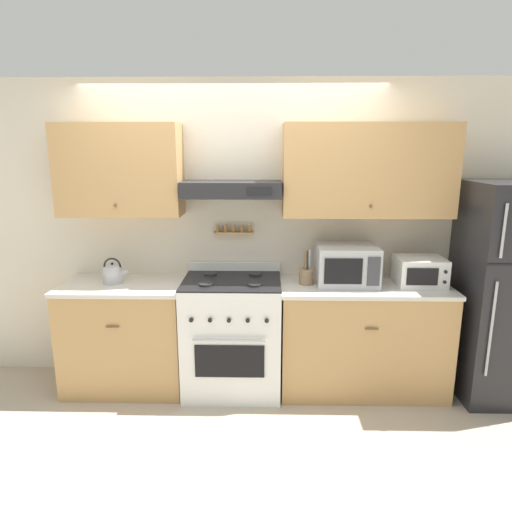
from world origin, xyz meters
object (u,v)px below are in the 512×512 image
at_px(tea_kettle, 113,273).
at_px(toaster_oven, 420,271).
at_px(microwave, 346,265).
at_px(refrigerator, 504,292).
at_px(stove_range, 232,335).
at_px(utensil_crock, 306,276).

distance_m(tea_kettle, toaster_oven, 2.49).
height_order(tea_kettle, microwave, microwave).
relative_size(refrigerator, toaster_oven, 4.65).
distance_m(stove_range, utensil_crock, 0.79).
bearing_deg(utensil_crock, stove_range, -176.25).
distance_m(refrigerator, toaster_oven, 0.69).
distance_m(stove_range, microwave, 1.10).
xyz_separation_m(stove_range, toaster_oven, (1.52, 0.04, 0.55)).
xyz_separation_m(microwave, toaster_oven, (0.59, -0.02, -0.05)).
relative_size(stove_range, refrigerator, 0.59).
relative_size(tea_kettle, microwave, 0.44).
relative_size(refrigerator, tea_kettle, 8.27).
xyz_separation_m(refrigerator, utensil_crock, (-1.58, 0.06, 0.11)).
bearing_deg(stove_range, tea_kettle, 177.68).
bearing_deg(tea_kettle, toaster_oven, -0.04).
bearing_deg(tea_kettle, stove_range, -2.32).
height_order(microwave, utensil_crock, microwave).
xyz_separation_m(stove_range, refrigerator, (2.18, -0.02, 0.39)).
bearing_deg(utensil_crock, toaster_oven, -0.11).
bearing_deg(toaster_oven, utensil_crock, 179.89).
distance_m(stove_range, tea_kettle, 1.11).
bearing_deg(microwave, tea_kettle, -179.46).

